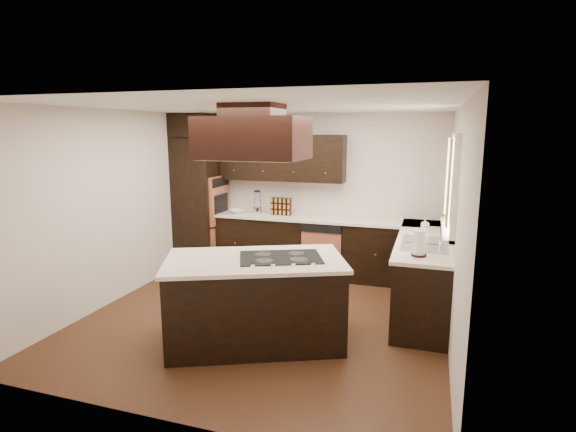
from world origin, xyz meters
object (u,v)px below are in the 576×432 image
(spice_rack, at_px, (281,206))
(island, at_px, (255,302))
(oven_column, at_px, (200,203))
(range_hood, at_px, (253,138))

(spice_rack, bearing_deg, island, -77.92)
(island, xyz_separation_m, spice_rack, (-0.52, 2.42, 0.62))
(oven_column, xyz_separation_m, island, (1.90, -2.32, -0.62))
(island, bearing_deg, spice_rack, 78.55)
(island, height_order, spice_rack, spice_rack)
(oven_column, bearing_deg, spice_rack, 4.08)
(oven_column, height_order, range_hood, range_hood)
(oven_column, xyz_separation_m, range_hood, (1.88, -2.25, 1.10))
(oven_column, distance_m, island, 3.06)
(oven_column, height_order, island, oven_column)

